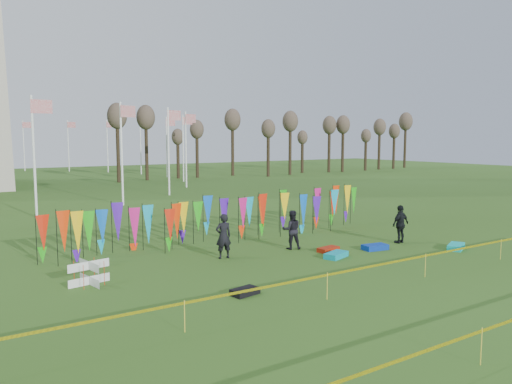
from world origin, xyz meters
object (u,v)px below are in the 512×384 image
kite_bag_red (328,249)px  kite_bag_black (245,292)px  kite_bag_turquoise (336,255)px  person_mid (292,230)px  kite_bag_teal (456,247)px  person_right (400,224)px  kite_bag_blue (375,247)px  box_kite (89,273)px  person_left (223,236)px

kite_bag_red → kite_bag_black: kite_bag_black is taller
kite_bag_turquoise → kite_bag_black: 6.52m
person_mid → kite_bag_teal: size_ratio=1.44×
person_right → kite_bag_teal: (1.12, -2.41, -0.84)m
person_mid → kite_bag_turquoise: bearing=129.9°
person_mid → kite_bag_blue: size_ratio=1.57×
person_mid → kite_bag_red: bearing=155.9°
box_kite → person_right: size_ratio=0.46×
person_right → kite_bag_teal: size_ratio=1.49×
kite_bag_red → box_kite: bearing=176.7°
person_right → kite_bag_black: bearing=11.3°
person_mid → person_left: bearing=24.0°
person_mid → kite_bag_teal: bearing=173.0°
kite_bag_red → person_right: bearing=-7.1°
kite_bag_blue → kite_bag_turquoise: bearing=-176.0°
box_kite → person_right: (15.01, -1.16, 0.52)m
person_mid → kite_bag_red: person_mid is taller
person_left → kite_bag_red: 5.04m
kite_bag_blue → kite_bag_red: (-2.09, 0.93, -0.02)m
person_mid → kite_bag_black: 7.30m
person_left → kite_bag_turquoise: size_ratio=1.64×
kite_bag_turquoise → kite_bag_black: size_ratio=1.28×
kite_bag_red → kite_bag_teal: (5.40, -2.94, 0.02)m
person_mid → kite_bag_teal: (6.51, -4.30, -0.80)m
person_left → person_mid: size_ratio=1.06×
person_mid → kite_bag_red: size_ratio=1.69×
person_left → kite_bag_blue: person_left is taller
person_left → kite_bag_red: size_ratio=1.80×
kite_bag_black → kite_bag_red: bearing=26.8°
kite_bag_black → kite_bag_teal: (12.04, 0.41, 0.01)m
kite_bag_blue → kite_bag_black: 9.06m
person_left → kite_bag_teal: size_ratio=1.53×
box_kite → kite_bag_turquoise: size_ratio=0.73×
kite_bag_turquoise → kite_bag_red: (0.52, 1.11, -0.02)m
kite_bag_red → kite_bag_teal: 6.15m
kite_bag_black → kite_bag_blue: bearing=15.5°
person_left → kite_bag_blue: 7.29m
box_kite → kite_bag_blue: box_kite is taller
kite_bag_turquoise → kite_bag_teal: 6.20m
person_mid → person_right: bearing=-172.9°
box_kite → kite_bag_turquoise: (10.21, -1.74, -0.32)m
person_left → kite_bag_red: person_left is taller
kite_bag_red → person_left: bearing=162.4°
kite_bag_teal → person_mid: bearing=146.6°
kite_bag_blue → kite_bag_black: bearing=-164.5°
person_right → kite_bag_black: 11.31m
box_kite → person_left: (6.00, 0.88, 0.55)m
kite_bag_turquoise → kite_bag_blue: kite_bag_blue is taller
person_mid → person_right: (5.39, -1.88, 0.03)m
kite_bag_turquoise → kite_bag_black: (-6.12, -2.24, -0.01)m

